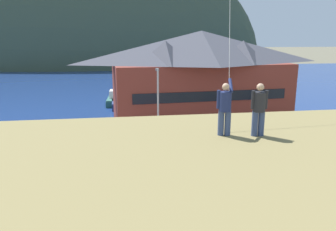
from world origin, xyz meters
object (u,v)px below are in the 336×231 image
at_px(parked_car_corner_spot, 28,162).
at_px(person_companion, 259,108).
at_px(parked_car_mid_row_near, 183,155).
at_px(parked_car_lone_by_shed, 298,150).
at_px(wharf_dock, 139,102).
at_px(moored_boat_outer_mooring, 159,95).
at_px(moored_boat_wharfside, 116,99).
at_px(storage_shed_waterside, 156,105).
at_px(harbor_lodge, 201,75).
at_px(parked_car_back_row_right, 131,189).
at_px(person_kite_flyer, 225,107).
at_px(parked_car_back_row_left, 298,180).
at_px(parked_car_front_row_red, 125,161).
at_px(moored_boat_inner_slip, 118,103).
at_px(parking_light_pole, 158,106).

relative_size(parked_car_corner_spot, person_companion, 2.50).
xyz_separation_m(parked_car_mid_row_near, parked_car_lone_by_shed, (9.66, -0.37, 0.00)).
distance_m(wharf_dock, moored_boat_outer_mooring, 4.92).
xyz_separation_m(moored_boat_wharfside, parked_car_lone_by_shed, (15.05, -27.67, 0.34)).
xyz_separation_m(moored_boat_outer_mooring, parked_car_lone_by_shed, (7.96, -29.68, 0.34)).
bearing_deg(storage_shed_waterside, wharf_dock, 95.96).
height_order(parked_car_mid_row_near, person_companion, person_companion).
relative_size(harbor_lodge, moored_boat_wharfside, 2.83).
distance_m(parked_car_back_row_right, person_kite_flyer, 11.50).
relative_size(parked_car_corner_spot, parked_car_back_row_left, 1.00).
height_order(parked_car_back_row_right, parked_car_lone_by_shed, same).
xyz_separation_m(moored_boat_outer_mooring, parked_car_mid_row_near, (-1.70, -29.31, 0.34)).
xyz_separation_m(parked_car_lone_by_shed, person_companion, (-10.04, -14.09, 6.90)).
bearing_deg(moored_boat_wharfside, moored_boat_outer_mooring, 15.83).
relative_size(moored_boat_wharfside, parked_car_front_row_red, 1.84).
bearing_deg(parked_car_mid_row_near, person_companion, -91.49).
distance_m(parked_car_back_row_left, person_kite_flyer, 13.59).
relative_size(moored_boat_inner_slip, parked_car_corner_spot, 1.32).
height_order(parked_car_corner_spot, parked_car_mid_row_near, same).
distance_m(parked_car_mid_row_near, parked_car_back_row_left, 8.77).
xyz_separation_m(moored_boat_wharfside, person_companion, (5.01, -41.76, 7.24)).
bearing_deg(wharf_dock, harbor_lodge, -61.67).
height_order(wharf_dock, parked_car_back_row_right, parked_car_back_row_right).
height_order(parked_car_front_row_red, parking_light_pole, parking_light_pole).
relative_size(wharf_dock, parked_car_front_row_red, 3.34).
relative_size(harbor_lodge, parked_car_mid_row_near, 5.11).
relative_size(wharf_dock, person_kite_flyer, 7.60).
xyz_separation_m(moored_boat_outer_mooring, moored_boat_inner_slip, (-6.74, -5.30, -0.00)).
distance_m(parking_light_pole, person_kite_flyer, 18.04).
height_order(parked_car_mid_row_near, parked_car_back_row_left, same).
height_order(moored_boat_wharfside, parked_car_back_row_left, moored_boat_wharfside).
bearing_deg(person_kite_flyer, parked_car_front_row_red, 103.16).
bearing_deg(moored_boat_wharfside, harbor_lodge, -53.30).
bearing_deg(parked_car_corner_spot, parked_car_mid_row_near, -0.81).
distance_m(moored_boat_wharfside, parking_light_pole, 24.44).
distance_m(parked_car_back_row_right, parked_car_corner_spot, 9.37).
distance_m(storage_shed_waterside, parked_car_back_row_left, 20.91).
relative_size(moored_boat_inner_slip, parked_car_back_row_left, 1.32).
xyz_separation_m(storage_shed_waterside, parking_light_pole, (-1.01, -10.40, 2.05)).
bearing_deg(moored_boat_outer_mooring, person_companion, -92.72).
bearing_deg(parked_car_mid_row_near, parked_car_lone_by_shed, -2.19).
bearing_deg(moored_boat_wharfside, parked_car_front_row_red, -88.44).
xyz_separation_m(wharf_dock, person_kite_flyer, (0.35, -40.12, 7.63)).
distance_m(storage_shed_waterside, parked_car_mid_row_near, 13.91).
relative_size(storage_shed_waterside, person_companion, 2.93).
relative_size(parked_car_lone_by_shed, parked_car_front_row_red, 1.02).
relative_size(storage_shed_waterside, parked_car_lone_by_shed, 1.18).
height_order(moored_boat_wharfside, person_companion, person_companion).
distance_m(moored_boat_outer_mooring, person_companion, 44.41).
xyz_separation_m(parked_car_back_row_left, parked_car_lone_by_shed, (3.05, 5.39, 0.00)).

